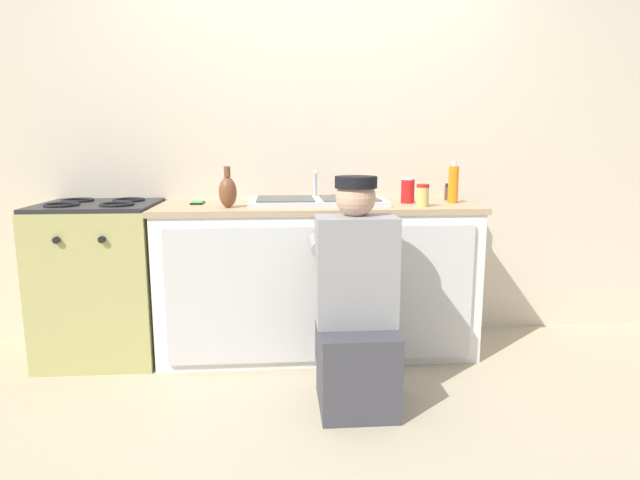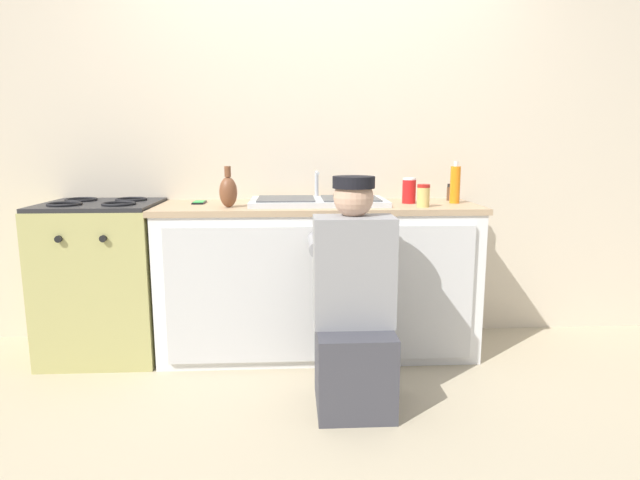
{
  "view_description": "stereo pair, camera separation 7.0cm",
  "coord_description": "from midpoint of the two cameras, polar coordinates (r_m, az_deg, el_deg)",
  "views": [
    {
      "loc": [
        -0.23,
        -2.84,
        1.25
      ],
      "look_at": [
        0.0,
        0.1,
        0.72
      ],
      "focal_mm": 30.0,
      "sensor_mm": 36.0,
      "label": 1
    },
    {
      "loc": [
        -0.16,
        -2.85,
        1.25
      ],
      "look_at": [
        0.0,
        0.1,
        0.72
      ],
      "focal_mm": 30.0,
      "sensor_mm": 36.0,
      "label": 2
    }
  ],
  "objects": [
    {
      "name": "back_wall",
      "position": [
        3.5,
        -1.3,
        10.16
      ],
      "size": [
        6.0,
        0.1,
        2.5
      ],
      "primitive_type": "cube",
      "color": "beige",
      "rests_on": "ground_plane"
    },
    {
      "name": "cell_phone",
      "position": [
        3.29,
        -13.51,
        3.89
      ],
      "size": [
        0.07,
        0.14,
        0.01
      ],
      "color": "black",
      "rests_on": "countertop"
    },
    {
      "name": "sink_double_basin",
      "position": [
        3.17,
        -0.92,
        4.2
      ],
      "size": [
        0.8,
        0.44,
        0.19
      ],
      "color": "silver",
      "rests_on": "countertop"
    },
    {
      "name": "plumber_person",
      "position": [
        2.58,
        3.1,
        -7.72
      ],
      "size": [
        0.42,
        0.61,
        1.1
      ],
      "color": "#3F3F47",
      "rests_on": "ground_plane"
    },
    {
      "name": "condiment_jar",
      "position": [
        3.08,
        10.26,
        4.7
      ],
      "size": [
        0.07,
        0.07,
        0.13
      ],
      "color": "#DBB760",
      "rests_on": "countertop"
    },
    {
      "name": "countertop",
      "position": [
        3.17,
        -0.91,
        3.54
      ],
      "size": [
        1.88,
        0.62,
        0.03
      ],
      "primitive_type": "cube",
      "color": "tan",
      "rests_on": "counter_cabinet"
    },
    {
      "name": "soda_cup_red",
      "position": [
        3.26,
        8.73,
        5.24
      ],
      "size": [
        0.08,
        0.08,
        0.15
      ],
      "color": "red",
      "rests_on": "countertop"
    },
    {
      "name": "ground_plane",
      "position": [
        3.12,
        -0.51,
        -13.5
      ],
      "size": [
        12.0,
        12.0,
        0.0
      ],
      "primitive_type": "plane",
      "color": "tan"
    },
    {
      "name": "counter_cabinet",
      "position": [
        3.25,
        -0.88,
        -4.4
      ],
      "size": [
        1.84,
        0.62,
        0.87
      ],
      "color": "white",
      "rests_on": "ground_plane"
    },
    {
      "name": "stove_range",
      "position": [
        3.42,
        -22.74,
        -3.99
      ],
      "size": [
        0.66,
        0.62,
        0.93
      ],
      "color": "tan",
      "rests_on": "ground_plane"
    },
    {
      "name": "soap_bottle_orange",
      "position": [
        3.32,
        13.45,
        5.82
      ],
      "size": [
        0.06,
        0.06,
        0.25
      ],
      "color": "orange",
      "rests_on": "countertop"
    },
    {
      "name": "spice_bottle_pepper",
      "position": [
        3.48,
        12.91,
        5.0
      ],
      "size": [
        0.04,
        0.04,
        0.1
      ],
      "color": "#513823",
      "rests_on": "countertop"
    },
    {
      "name": "vase_decorative",
      "position": [
        3.04,
        -10.47,
        5.11
      ],
      "size": [
        0.1,
        0.1,
        0.23
      ],
      "color": "brown",
      "rests_on": "countertop"
    }
  ]
}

